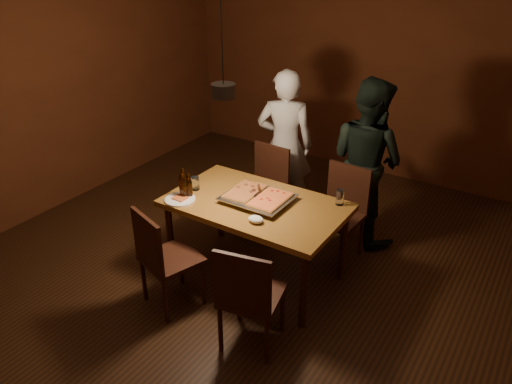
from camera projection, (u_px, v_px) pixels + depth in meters
The scene contains 19 objects.
room_shell at pixel (225, 135), 3.81m from camera, with size 6.00×6.00×6.00m.
dining_table at pixel (256, 210), 4.25m from camera, with size 1.50×0.90×0.75m.
chair_far_left at pixel (266, 181), 5.08m from camera, with size 0.45×0.45×0.49m.
chair_far_right at pixel (342, 204), 4.64m from camera, with size 0.44×0.44×0.49m.
chair_near_left at pixel (161, 252), 3.94m from camera, with size 0.53×0.53×0.49m.
chair_near_right at pixel (248, 290), 3.51m from camera, with size 0.50×0.50×0.49m.
pizza_tray at pixel (258, 199), 4.22m from camera, with size 0.55×0.45×0.05m, color silver.
pizza_meat at pixel (245, 191), 4.29m from camera, with size 0.24×0.38×0.02m, color maroon.
pizza_cheese at pixel (270, 199), 4.15m from camera, with size 0.25×0.40×0.02m, color gold.
spatula at pixel (259, 195), 4.21m from camera, with size 0.09×0.24×0.04m, color silver, non-canonical shape.
beer_bottle_a at pixel (183, 183), 4.23m from camera, with size 0.07×0.07×0.28m.
beer_bottle_b at pixel (189, 185), 4.26m from camera, with size 0.06×0.06×0.22m.
water_glass_left at pixel (195, 183), 4.41m from camera, with size 0.08×0.08×0.12m, color silver.
water_glass_right at pixel (340, 197), 4.16m from camera, with size 0.07×0.07×0.13m, color silver.
plate_slice at pixel (180, 199), 4.25m from camera, with size 0.26×0.26×0.03m.
napkin at pixel (256, 219), 3.92m from camera, with size 0.13×0.10×0.05m, color white.
diner_white at pixel (285, 145), 5.24m from camera, with size 0.59×0.38×1.61m, color silver.
diner_dark at pixel (367, 161), 4.83m from camera, with size 0.80×0.62×1.64m, color black.
pendant_lamp at pixel (223, 89), 3.65m from camera, with size 0.18×0.18×1.10m.
Camera 1 is at (2.15, -2.89, 2.76)m, focal length 35.00 mm.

